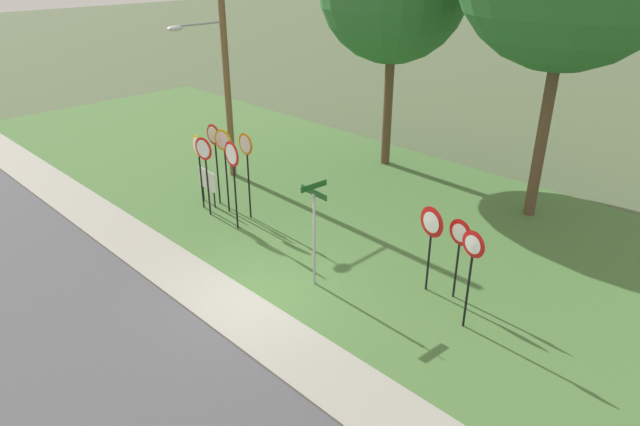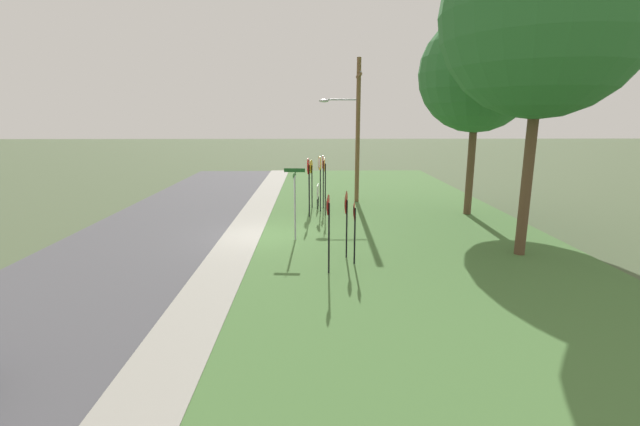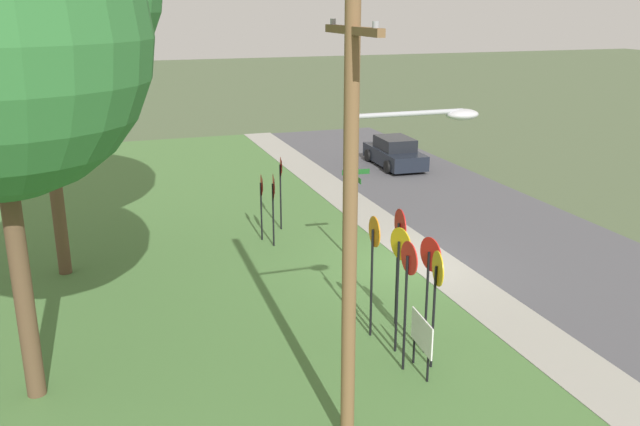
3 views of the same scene
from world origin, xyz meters
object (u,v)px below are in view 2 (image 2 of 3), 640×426
object	(u,v)px
stop_sign_far_right	(323,170)
yield_sign_near_left	(328,216)
notice_board	(318,192)
stop_sign_far_center	(320,171)
yield_sign_near_right	(346,208)
stop_sign_near_left	(308,173)
street_name_post	(295,198)
stop_sign_near_right	(325,174)
utility_pole	(355,126)
yield_sign_far_left	(354,217)
stop_sign_center_tall	(309,174)
oak_tree_left	(478,74)
stop_sign_far_left	(311,173)
oak_tree_right	(544,14)

from	to	relation	value
stop_sign_far_right	yield_sign_near_left	size ratio (longest dim) A/B	1.13
stop_sign_far_right	notice_board	size ratio (longest dim) A/B	2.27
stop_sign_far_center	yield_sign_near_right	world-z (taller)	stop_sign_far_center
stop_sign_near_left	street_name_post	world-z (taller)	street_name_post
stop_sign_near_right	utility_pole	xyz separation A→B (m)	(-3.51, 1.78, 2.23)
stop_sign_near_left	stop_sign_far_center	size ratio (longest dim) A/B	0.93
stop_sign_far_right	utility_pole	size ratio (longest dim) A/B	0.36
yield_sign_far_left	notice_board	world-z (taller)	yield_sign_far_left
stop_sign_near_right	yield_sign_near_right	xyz separation A→B (m)	(6.62, 0.53, -0.33)
stop_sign_far_right	yield_sign_near_left	xyz separation A→B (m)	(9.80, -0.08, -0.20)
street_name_post	stop_sign_center_tall	bearing A→B (deg)	177.13
stop_sign_near_left	yield_sign_near_right	distance (m)	7.87
stop_sign_center_tall	stop_sign_far_right	bearing A→B (deg)	166.08
notice_board	oak_tree_left	xyz separation A→B (m)	(1.68, 7.55, 5.95)
stop_sign_near_right	stop_sign_far_right	bearing A→B (deg)	-174.72
stop_sign_near_right	yield_sign_far_left	world-z (taller)	stop_sign_near_right
stop_sign_far_right	stop_sign_center_tall	distance (m)	2.11
utility_pole	notice_board	distance (m)	4.40
stop_sign_near_left	yield_sign_near_left	world-z (taller)	stop_sign_near_left
stop_sign_far_left	stop_sign_far_right	distance (m)	0.63
stop_sign_near_left	yield_sign_near_right	world-z (taller)	stop_sign_near_left
stop_sign_far_center	oak_tree_left	world-z (taller)	oak_tree_left
stop_sign_near_left	notice_board	distance (m)	1.43
stop_sign_near_right	stop_sign_far_right	size ratio (longest dim) A/B	1.02
stop_sign_near_right	stop_sign_far_left	xyz separation A→B (m)	(-1.74, -0.66, -0.20)
stop_sign_far_right	utility_pole	bearing A→B (deg)	134.42
stop_sign_near_right	stop_sign_far_right	world-z (taller)	stop_sign_near_right
yield_sign_near_right	stop_sign_far_left	bearing A→B (deg)	-160.47
yield_sign_near_right	stop_sign_center_tall	bearing A→B (deg)	-156.69
oak_tree_left	utility_pole	bearing A→B (deg)	-121.43
utility_pole	oak_tree_left	bearing A→B (deg)	58.57
stop_sign_far_left	yield_sign_near_right	size ratio (longest dim) A/B	1.10
stop_sign_far_center	oak_tree_left	xyz separation A→B (m)	(0.70, 7.46, 4.70)
stop_sign_far_left	notice_board	bearing A→B (deg)	119.89
stop_sign_near_left	street_name_post	size ratio (longest dim) A/B	0.94
oak_tree_left	oak_tree_right	xyz separation A→B (m)	(6.53, -0.42, 1.21)
stop_sign_far_center	utility_pole	distance (m)	4.00
notice_board	stop_sign_center_tall	bearing A→B (deg)	-7.08
stop_sign_far_center	stop_sign_far_right	distance (m)	0.78
notice_board	stop_sign_near_right	bearing A→B (deg)	14.85
stop_sign_far_right	oak_tree_right	size ratio (longest dim) A/B	0.25
stop_sign_near_left	yield_sign_near_right	bearing A→B (deg)	2.44
stop_sign_far_center	yield_sign_far_left	xyz separation A→B (m)	(8.19, 0.98, -0.47)
oak_tree_left	oak_tree_right	world-z (taller)	oak_tree_right
stop_sign_near_right	stop_sign_far_left	world-z (taller)	stop_sign_near_right
stop_sign_far_left	yield_sign_near_left	world-z (taller)	stop_sign_far_left
stop_sign_far_center	stop_sign_far_right	bearing A→B (deg)	156.32
yield_sign_near_right	oak_tree_right	world-z (taller)	oak_tree_right
stop_sign_near_left	yield_sign_near_right	size ratio (longest dim) A/B	1.14
stop_sign_center_tall	yield_sign_far_left	xyz separation A→B (m)	(6.98, 1.54, -0.50)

